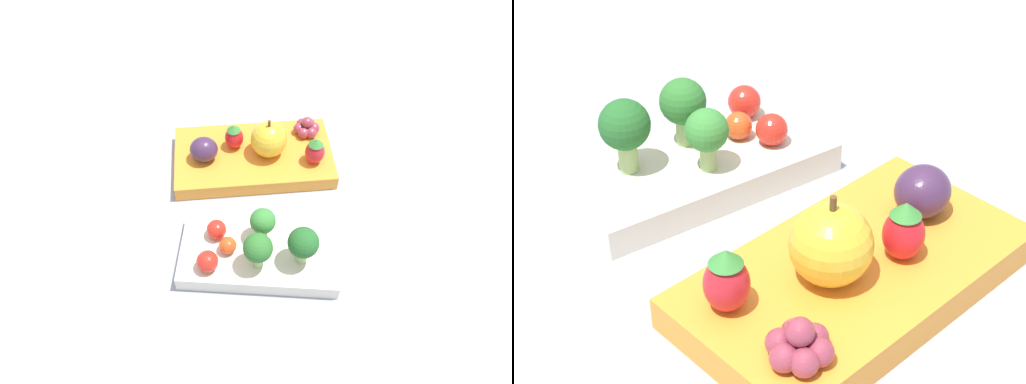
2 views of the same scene
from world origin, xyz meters
TOP-DOWN VIEW (x-y plane):
  - ground_plane at (0.00, 0.00)m, footprint 4.00×4.00m
  - bento_box_savoury at (-0.01, 0.07)m, footprint 0.20×0.12m
  - bento_box_fruit at (-0.01, -0.09)m, footprint 0.23×0.13m
  - broccoli_floret_0 at (-0.02, 0.06)m, footprint 0.03×0.03m
  - broccoli_floret_1 at (-0.01, 0.09)m, footprint 0.03×0.03m
  - broccoli_floret_2 at (-0.06, 0.09)m, footprint 0.04×0.04m
  - cherry_tomato_0 at (0.04, 0.05)m, footprint 0.02×0.02m
  - cherry_tomato_1 at (0.05, 0.09)m, footprint 0.03×0.03m
  - cherry_tomato_2 at (0.03, 0.07)m, footprint 0.02×0.02m
  - apple at (-0.04, -0.09)m, footprint 0.05×0.05m
  - strawberry_0 at (0.01, -0.10)m, footprint 0.03×0.03m
  - strawberry_1 at (-0.10, -0.06)m, footprint 0.03×0.03m
  - plum at (0.05, -0.08)m, footprint 0.04×0.04m
  - grape_cluster at (-0.09, -0.12)m, footprint 0.04×0.04m

SIDE VIEW (x-z plane):
  - ground_plane at x=0.00m, z-range 0.00..0.00m
  - bento_box_fruit at x=-0.01m, z-range 0.00..0.02m
  - bento_box_savoury at x=-0.01m, z-range 0.00..0.02m
  - grape_cluster at x=-0.09m, z-range 0.02..0.05m
  - cherry_tomato_2 at x=0.03m, z-range 0.02..0.04m
  - cherry_tomato_0 at x=0.04m, z-range 0.02..0.05m
  - cherry_tomato_1 at x=0.05m, z-range 0.02..0.05m
  - plum at x=0.05m, z-range 0.02..0.06m
  - strawberry_0 at x=0.01m, z-range 0.02..0.06m
  - strawberry_1 at x=-0.10m, z-range 0.02..0.06m
  - apple at x=-0.04m, z-range 0.02..0.08m
  - broccoli_floret_0 at x=-0.02m, z-range 0.03..0.08m
  - broccoli_floret_1 at x=-0.01m, z-range 0.03..0.08m
  - broccoli_floret_2 at x=-0.06m, z-range 0.03..0.09m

